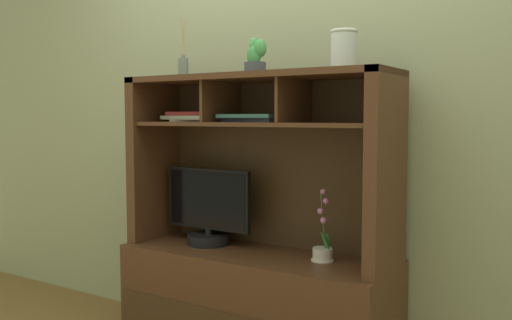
{
  "coord_description": "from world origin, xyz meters",
  "views": [
    {
      "loc": [
        1.48,
        -2.33,
        1.24
      ],
      "look_at": [
        0.0,
        0.0,
        1.03
      ],
      "focal_mm": 39.04,
      "sensor_mm": 36.0,
      "label": 1
    }
  ],
  "objects_px": {
    "potted_orchid": "(323,248)",
    "magazine_stack_centre": "(256,118)",
    "media_console": "(257,276)",
    "diffuser_bottle": "(183,67)",
    "ceramic_vase": "(344,50)",
    "tv_monitor": "(208,212)",
    "magazine_stack_left": "(196,117)",
    "potted_succulent": "(256,59)"
  },
  "relations": [
    {
      "from": "media_console",
      "to": "tv_monitor",
      "type": "relative_size",
      "value": 2.78
    },
    {
      "from": "potted_orchid",
      "to": "diffuser_bottle",
      "type": "distance_m",
      "value": 1.2
    },
    {
      "from": "magazine_stack_left",
      "to": "diffuser_bottle",
      "type": "bearing_deg",
      "value": -138.94
    },
    {
      "from": "potted_orchid",
      "to": "potted_succulent",
      "type": "xyz_separation_m",
      "value": [
        -0.36,
        -0.03,
        0.9
      ]
    },
    {
      "from": "tv_monitor",
      "to": "potted_orchid",
      "type": "height_order",
      "value": "tv_monitor"
    },
    {
      "from": "media_console",
      "to": "magazine_stack_centre",
      "type": "xyz_separation_m",
      "value": [
        -0.01,
        0.0,
        0.8
      ]
    },
    {
      "from": "magazine_stack_left",
      "to": "potted_succulent",
      "type": "relative_size",
      "value": 1.93
    },
    {
      "from": "diffuser_bottle",
      "to": "magazine_stack_centre",
      "type": "bearing_deg",
      "value": 1.78
    },
    {
      "from": "potted_succulent",
      "to": "ceramic_vase",
      "type": "bearing_deg",
      "value": 3.73
    },
    {
      "from": "media_console",
      "to": "ceramic_vase",
      "type": "distance_m",
      "value": 1.2
    },
    {
      "from": "potted_orchid",
      "to": "media_console",
      "type": "bearing_deg",
      "value": -176.92
    },
    {
      "from": "tv_monitor",
      "to": "magazine_stack_left",
      "type": "xyz_separation_m",
      "value": [
        -0.09,
        0.02,
        0.51
      ]
    },
    {
      "from": "magazine_stack_centre",
      "to": "diffuser_bottle",
      "type": "distance_m",
      "value": 0.53
    },
    {
      "from": "tv_monitor",
      "to": "magazine_stack_left",
      "type": "height_order",
      "value": "magazine_stack_left"
    },
    {
      "from": "potted_orchid",
      "to": "potted_succulent",
      "type": "relative_size",
      "value": 1.91
    },
    {
      "from": "potted_succulent",
      "to": "ceramic_vase",
      "type": "height_order",
      "value": "ceramic_vase"
    },
    {
      "from": "magazine_stack_left",
      "to": "potted_succulent",
      "type": "distance_m",
      "value": 0.5
    },
    {
      "from": "media_console",
      "to": "tv_monitor",
      "type": "bearing_deg",
      "value": 178.51
    },
    {
      "from": "diffuser_bottle",
      "to": "potted_succulent",
      "type": "relative_size",
      "value": 1.72
    },
    {
      "from": "tv_monitor",
      "to": "potted_succulent",
      "type": "height_order",
      "value": "potted_succulent"
    },
    {
      "from": "magazine_stack_left",
      "to": "ceramic_vase",
      "type": "relative_size",
      "value": 1.91
    },
    {
      "from": "magazine_stack_left",
      "to": "potted_succulent",
      "type": "height_order",
      "value": "potted_succulent"
    },
    {
      "from": "media_console",
      "to": "potted_succulent",
      "type": "distance_m",
      "value": 1.09
    },
    {
      "from": "tv_monitor",
      "to": "diffuser_bottle",
      "type": "height_order",
      "value": "diffuser_bottle"
    },
    {
      "from": "potted_orchid",
      "to": "ceramic_vase",
      "type": "relative_size",
      "value": 1.89
    },
    {
      "from": "potted_succulent",
      "to": "media_console",
      "type": "bearing_deg",
      "value": 100.89
    },
    {
      "from": "potted_succulent",
      "to": "ceramic_vase",
      "type": "relative_size",
      "value": 0.99
    },
    {
      "from": "media_console",
      "to": "diffuser_bottle",
      "type": "distance_m",
      "value": 1.16
    },
    {
      "from": "tv_monitor",
      "to": "magazine_stack_centre",
      "type": "height_order",
      "value": "magazine_stack_centre"
    },
    {
      "from": "magazine_stack_centre",
      "to": "diffuser_bottle",
      "type": "xyz_separation_m",
      "value": [
        -0.45,
        -0.01,
        0.27
      ]
    },
    {
      "from": "media_console",
      "to": "diffuser_bottle",
      "type": "relative_size",
      "value": 4.69
    },
    {
      "from": "media_console",
      "to": "magazine_stack_centre",
      "type": "distance_m",
      "value": 0.8
    },
    {
      "from": "potted_orchid",
      "to": "diffuser_bottle",
      "type": "bearing_deg",
      "value": -177.68
    },
    {
      "from": "potted_orchid",
      "to": "ceramic_vase",
      "type": "height_order",
      "value": "ceramic_vase"
    },
    {
      "from": "tv_monitor",
      "to": "potted_succulent",
      "type": "relative_size",
      "value": 2.9
    },
    {
      "from": "magazine_stack_left",
      "to": "magazine_stack_centre",
      "type": "height_order",
      "value": "magazine_stack_left"
    },
    {
      "from": "tv_monitor",
      "to": "ceramic_vase",
      "type": "bearing_deg",
      "value": 0.5
    },
    {
      "from": "potted_orchid",
      "to": "magazine_stack_centre",
      "type": "relative_size",
      "value": 1.0
    },
    {
      "from": "diffuser_bottle",
      "to": "tv_monitor",
      "type": "bearing_deg",
      "value": 8.6
    },
    {
      "from": "potted_succulent",
      "to": "diffuser_bottle",
      "type": "bearing_deg",
      "value": 179.88
    },
    {
      "from": "tv_monitor",
      "to": "diffuser_bottle",
      "type": "xyz_separation_m",
      "value": [
        -0.14,
        -0.02,
        0.77
      ]
    },
    {
      "from": "tv_monitor",
      "to": "magazine_stack_left",
      "type": "distance_m",
      "value": 0.52
    }
  ]
}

